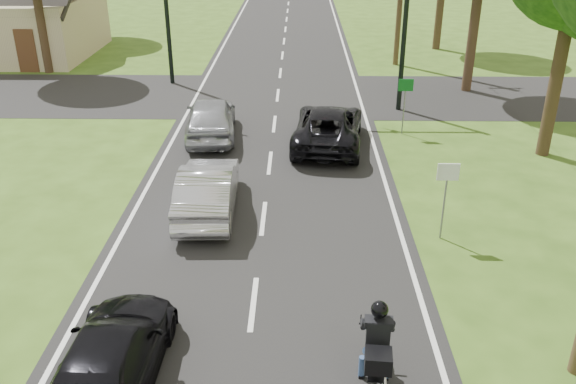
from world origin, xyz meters
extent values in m
plane|color=#355217|center=(0.00, 0.00, 0.00)|extent=(140.00, 140.00, 0.00)
cube|color=black|center=(0.00, 10.00, 0.01)|extent=(8.00, 100.00, 0.01)
cube|color=black|center=(0.00, 16.00, 0.01)|extent=(60.00, 7.00, 0.01)
torus|color=black|center=(2.42, -1.78, 0.34)|extent=(0.20, 0.68, 0.67)
cube|color=black|center=(2.37, -2.44, 0.64)|extent=(0.37, 0.99, 0.30)
sphere|color=black|center=(2.39, -2.19, 0.82)|extent=(0.35, 0.35, 0.35)
cube|color=black|center=(2.33, -2.79, 0.82)|extent=(0.39, 0.59, 0.10)
cylinder|color=black|center=(2.41, -1.98, 1.01)|extent=(0.63, 0.09, 0.04)
cube|color=black|center=(2.31, -3.10, 1.13)|extent=(0.48, 0.44, 0.32)
cube|color=black|center=(2.35, -2.59, 1.26)|extent=(0.42, 0.26, 0.61)
sphere|color=black|center=(2.36, -2.52, 1.74)|extent=(0.30, 0.30, 0.30)
cylinder|color=navy|center=(2.16, -2.24, 0.24)|extent=(0.13, 0.13, 0.46)
cylinder|color=navy|center=(2.60, -2.28, 0.24)|extent=(0.13, 0.13, 0.46)
imported|color=black|center=(2.03, 9.75, 0.71)|extent=(2.83, 5.25, 1.40)
imported|color=silver|center=(-1.57, 4.37, 0.72)|extent=(1.64, 4.32, 1.41)
imported|color=#A8AAB0|center=(-2.29, 10.51, 0.77)|extent=(2.17, 4.58, 1.51)
imported|color=black|center=(-2.35, -2.51, 0.62)|extent=(1.80, 4.25, 1.22)
cylinder|color=black|center=(5.20, 14.00, 3.00)|extent=(0.20, 0.20, 6.00)
cylinder|color=black|center=(-5.20, 18.00, 3.00)|extent=(0.20, 0.20, 6.00)
cylinder|color=slate|center=(4.70, 3.00, 1.00)|extent=(0.05, 0.05, 2.00)
cube|color=silver|center=(4.70, 2.97, 1.90)|extent=(0.55, 0.04, 0.45)
cylinder|color=slate|center=(4.90, 11.00, 1.00)|extent=(0.05, 0.05, 2.00)
cube|color=#0C591E|center=(4.90, 10.97, 1.90)|extent=(0.55, 0.04, 0.45)
cylinder|color=#332316|center=(9.50, 9.00, 2.94)|extent=(0.44, 0.44, 5.88)
cylinder|color=#332316|center=(8.80, 17.00, 3.50)|extent=(0.44, 0.44, 7.00)
cylinder|color=#332316|center=(-12.00, 20.00, 3.08)|extent=(0.44, 0.44, 6.16)
cube|color=tan|center=(-16.00, 24.00, 1.60)|extent=(10.00, 8.00, 3.20)
camera|label=1|loc=(0.96, -10.99, 7.96)|focal=38.00mm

